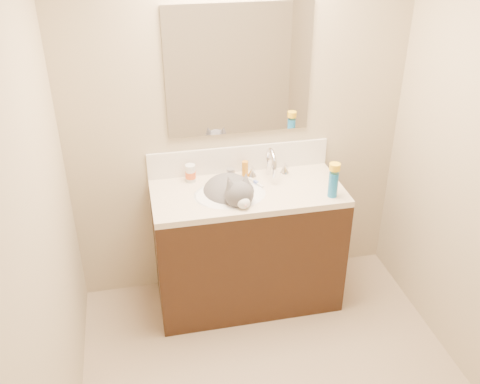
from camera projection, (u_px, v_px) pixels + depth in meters
name	position (u px, v px, depth m)	size (l,w,h in m)	color
room_shell	(301.00, 170.00, 2.20)	(2.24, 2.54, 2.52)	tan
vanity_cabinet	(247.00, 249.00, 3.56)	(1.20, 0.55, 0.82)	black
counter_slab	(248.00, 193.00, 3.34)	(1.20, 0.55, 0.04)	beige
basin	(230.00, 204.00, 3.32)	(0.45, 0.36, 0.14)	white
faucet	(270.00, 165.00, 3.44)	(0.28, 0.20, 0.21)	silver
cat	(231.00, 195.00, 3.31)	(0.43, 0.49, 0.35)	#4D4B4D
backsplash	(239.00, 159.00, 3.51)	(1.20, 0.02, 0.18)	silver
mirror	(239.00, 71.00, 3.22)	(0.90, 0.02, 0.80)	white
pill_bottle	(191.00, 173.00, 3.41)	(0.06, 0.06, 0.12)	silver
pill_label	(191.00, 175.00, 3.41)	(0.07, 0.07, 0.04)	#DE5A25
silver_jar	(231.00, 173.00, 3.46)	(0.06, 0.06, 0.06)	#B7B7BC
amber_bottle	(245.00, 169.00, 3.48)	(0.04, 0.04, 0.10)	#C67A17
toothbrush	(256.00, 183.00, 3.41)	(0.02, 0.14, 0.01)	silver
toothbrush_head	(256.00, 182.00, 3.41)	(0.02, 0.03, 0.02)	#6A83E2
spray_can	(333.00, 185.00, 3.23)	(0.06, 0.06, 0.16)	#1A70B6
spray_cap	(335.00, 167.00, 3.17)	(0.07, 0.07, 0.04)	yellow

